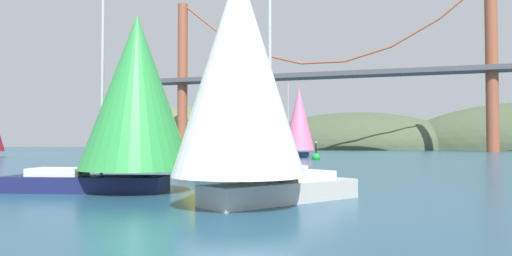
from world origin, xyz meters
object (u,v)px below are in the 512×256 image
at_px(sailboat_white_mainsail, 241,77).
at_px(sailboat_yellow_sail, 223,107).
at_px(sailboat_pink_spinnaker, 298,121).
at_px(sailboat_green_sail, 133,97).
at_px(channel_buoy, 316,157).

distance_m(sailboat_white_mainsail, sailboat_yellow_sail, 13.82).
xyz_separation_m(sailboat_pink_spinnaker, sailboat_green_sail, (2.35, -50.46, -1.23)).
height_order(sailboat_pink_spinnaker, channel_buoy, sailboat_pink_spinnaker).
bearing_deg(sailboat_pink_spinnaker, sailboat_white_mainsail, -80.95).
bearing_deg(sailboat_pink_spinnaker, sailboat_yellow_sail, -85.61).
xyz_separation_m(sailboat_green_sail, channel_buoy, (1.71, 41.90, -3.90)).
height_order(sailboat_yellow_sail, sailboat_green_sail, sailboat_yellow_sail).
distance_m(sailboat_pink_spinnaker, sailboat_green_sail, 50.53).
bearing_deg(channel_buoy, sailboat_white_mainsail, -84.32).
relative_size(sailboat_yellow_sail, sailboat_pink_spinnaker, 0.88).
bearing_deg(sailboat_yellow_sail, channel_buoy, 88.38).
xyz_separation_m(sailboat_pink_spinnaker, channel_buoy, (4.06, -8.56, -5.13)).
bearing_deg(sailboat_white_mainsail, sailboat_yellow_sail, 112.99).
relative_size(sailboat_yellow_sail, sailboat_green_sail, 1.07).
bearing_deg(sailboat_pink_spinnaker, sailboat_green_sail, -87.33).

